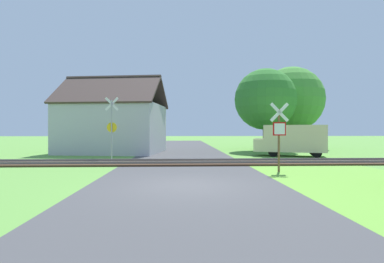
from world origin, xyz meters
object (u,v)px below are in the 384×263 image
Objects in this scene: tree_right at (265,99)px; mail_truck at (291,139)px; house at (113,127)px; crossing_sign_far at (112,125)px; stop_sign_near at (279,132)px; tree_far at (291,100)px.

tree_right is 6.13m from mail_truck.
house is at bearing -174.65° from tree_right.
house is (-1.18, 5.89, -0.06)m from crossing_sign_far.
crossing_sign_far is 14.07m from tree_right.
house is 1.70× the size of mail_truck.
crossing_sign_far is at bearing 117.38° from mail_truck.
tree_right is 1.40× the size of mail_truck.
stop_sign_near is 0.35× the size of house.
tree_far is (7.15, 17.61, 3.29)m from stop_sign_near.
tree_far reaches higher than crossing_sign_far.
house is 13.37m from tree_right.
tree_far is at bearing 39.04° from crossing_sign_far.
tree_right is 6.16m from tree_far.
crossing_sign_far is 12.54m from mail_truck.
tree_right is at bearing -131.18° from tree_far.
tree_far is (4.04, 4.62, 0.48)m from tree_right.
stop_sign_near is at bearing -41.57° from house.
tree_far reaches higher than house.
house is 1.05× the size of tree_far.
crossing_sign_far is at bearing -143.66° from tree_far.
house is 1.22× the size of tree_right.
tree_far is at bearing 26.95° from house.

